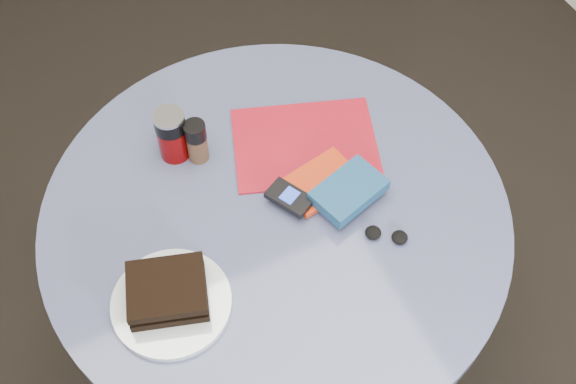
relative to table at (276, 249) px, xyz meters
name	(u,v)px	position (x,y,z in m)	size (l,w,h in m)	color
ground	(279,348)	(0.00, 0.00, -0.59)	(4.00, 4.00, 0.00)	black
table	(276,249)	(0.00, 0.00, 0.00)	(1.00, 1.00, 0.75)	black
plate	(171,303)	(-0.28, -0.11, 0.17)	(0.23, 0.23, 0.01)	silver
sandwich	(167,291)	(-0.28, -0.10, 0.20)	(0.18, 0.17, 0.05)	black
soda_can	(172,135)	(-0.13, 0.24, 0.23)	(0.09, 0.09, 0.13)	#660505
pepper_grinder	(197,141)	(-0.09, 0.20, 0.22)	(0.05, 0.05, 0.11)	#442D1D
magazine	(305,144)	(0.14, 0.13, 0.17)	(0.32, 0.24, 0.01)	maroon
red_book	(320,182)	(0.12, 0.02, 0.18)	(0.16, 0.11, 0.01)	red
novel	(349,191)	(0.15, -0.04, 0.20)	(0.15, 0.10, 0.03)	navy
mp3_player	(290,198)	(0.03, 0.00, 0.19)	(0.09, 0.11, 0.02)	black
headphones	(386,235)	(0.18, -0.16, 0.17)	(0.09, 0.08, 0.02)	black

